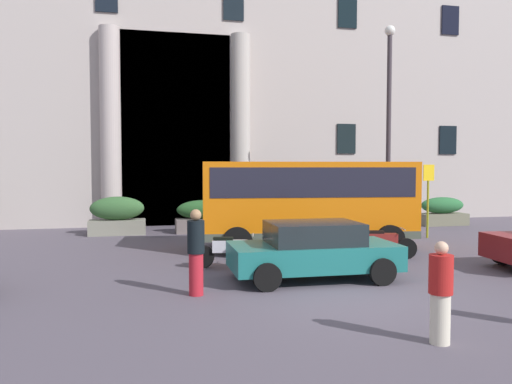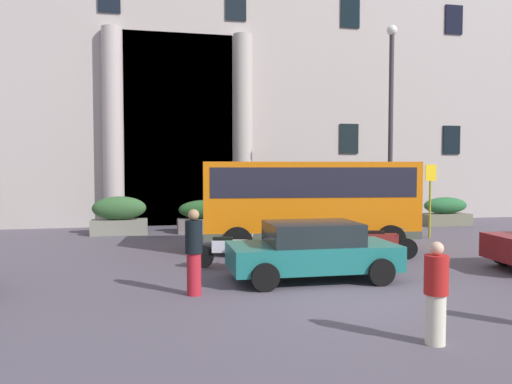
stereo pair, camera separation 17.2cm
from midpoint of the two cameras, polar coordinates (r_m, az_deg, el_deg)
The scene contains 14 objects.
ground_plane at distance 11.11m, azimuth 10.25°, elevation -11.44°, with size 80.00×64.00×0.12m, color #524A56.
office_building_facade at distance 28.45m, azimuth -3.77°, elevation 15.96°, with size 41.52×9.68×18.18m.
orange_minibus at distance 16.30m, azimuth 6.17°, elevation -0.61°, with size 6.90×3.28×2.82m.
bus_stop_sign at distance 19.79m, azimuth 19.33°, elevation -0.10°, with size 0.44×0.08×2.74m.
hedge_planter_far_east at distance 24.34m, azimuth 20.80°, elevation -2.11°, with size 2.19×0.92×1.27m.
hedge_planter_entrance_left at distance 20.52m, azimuth -14.96°, elevation -2.64°, with size 2.16×0.98×1.49m.
hedge_planter_east at distance 20.49m, azimuth -5.73°, elevation -2.81°, with size 2.07×0.85×1.31m.
hedge_planter_west at distance 21.48m, azimuth 2.24°, elevation -2.39°, with size 1.84×0.92×1.41m.
parked_sedan_second at distance 12.10m, azimuth 6.77°, elevation -6.53°, with size 3.96×2.07×1.37m.
scooter_by_planter at distance 15.08m, azimuth 14.12°, elevation -5.64°, with size 2.04×0.74×0.89m.
motorcycle_far_end at distance 13.38m, azimuth -2.82°, elevation -6.65°, with size 2.01×0.70×0.89m.
pedestrian_woman_with_bag at distance 8.23m, azimuth 20.25°, elevation -10.69°, with size 0.36×0.36×1.57m.
pedestrian_man_red_shirt at distance 10.63m, azimuth -6.58°, elevation -6.71°, with size 0.36×0.36×1.80m.
lamppost_plaza_centre at distance 20.18m, azimuth 15.23°, elevation 8.43°, with size 0.40×0.40×8.03m.
Camera 2 is at (-4.07, -9.95, 2.71)m, focal length 35.39 mm.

